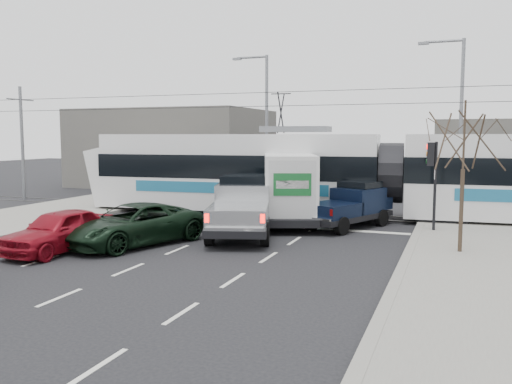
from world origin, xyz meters
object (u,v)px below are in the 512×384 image
(street_lamp_near, at_px, (457,114))
(tram, at_px, (390,175))
(navy_pickup, at_px, (351,205))
(street_lamp_far, at_px, (264,118))
(red_car, at_px, (60,230))
(box_truck, at_px, (289,190))
(silver_pickup, at_px, (243,206))
(traffic_signal, at_px, (432,167))
(bare_tree, at_px, (464,142))
(green_car, at_px, (133,225))

(street_lamp_near, xyz_separation_m, tram, (-2.87, -4.34, -2.97))
(street_lamp_near, relative_size, navy_pickup, 1.80)
(street_lamp_near, xyz_separation_m, navy_pickup, (-4.16, -7.19, -4.13))
(street_lamp_far, distance_m, red_car, 18.22)
(box_truck, bearing_deg, silver_pickup, -129.37)
(navy_pickup, bearing_deg, traffic_signal, 18.47)
(navy_pickup, bearing_deg, tram, 89.48)
(bare_tree, relative_size, green_car, 0.92)
(silver_pickup, distance_m, green_car, 4.58)
(box_truck, relative_size, green_car, 1.24)
(bare_tree, distance_m, silver_pickup, 8.81)
(tram, xyz_separation_m, navy_pickup, (-1.29, -2.84, -1.17))
(green_car, relative_size, red_car, 1.24)
(street_lamp_far, relative_size, navy_pickup, 1.80)
(bare_tree, distance_m, navy_pickup, 6.80)
(bare_tree, relative_size, tram, 0.17)
(box_truck, bearing_deg, tram, 15.81)
(traffic_signal, xyz_separation_m, street_lamp_near, (0.84, 7.50, 2.37))
(traffic_signal, bearing_deg, red_car, -145.46)
(tram, distance_m, silver_pickup, 7.91)
(street_lamp_near, bearing_deg, navy_pickup, -120.08)
(box_truck, bearing_deg, navy_pickup, -17.88)
(silver_pickup, xyz_separation_m, green_car, (-2.93, -3.50, -0.41))
(traffic_signal, bearing_deg, box_truck, 177.96)
(street_lamp_near, distance_m, box_truck, 10.69)
(navy_pickup, bearing_deg, bare_tree, -20.22)
(red_car, bearing_deg, navy_pickup, 49.43)
(street_lamp_far, height_order, navy_pickup, street_lamp_far)
(street_lamp_far, bearing_deg, bare_tree, -48.88)
(street_lamp_near, relative_size, tram, 0.30)
(bare_tree, relative_size, street_lamp_far, 0.56)
(box_truck, xyz_separation_m, green_car, (-3.98, -6.47, -0.81))
(silver_pickup, height_order, red_car, silver_pickup)
(traffic_signal, distance_m, street_lamp_near, 7.91)
(bare_tree, xyz_separation_m, tram, (-3.16, 7.16, -1.65))
(street_lamp_near, height_order, green_car, street_lamp_near)
(silver_pickup, bearing_deg, navy_pickup, 21.32)
(traffic_signal, relative_size, green_car, 0.66)
(bare_tree, bearing_deg, street_lamp_near, 91.42)
(bare_tree, bearing_deg, traffic_signal, 105.76)
(street_lamp_far, distance_m, silver_pickup, 13.34)
(bare_tree, xyz_separation_m, street_lamp_far, (-11.79, 13.50, 1.32))
(traffic_signal, xyz_separation_m, box_truck, (-6.13, 0.22, -1.18))
(tram, relative_size, silver_pickup, 4.38)
(silver_pickup, relative_size, red_car, 1.56)
(bare_tree, xyz_separation_m, box_truck, (-7.26, 4.22, -2.23))
(red_car, bearing_deg, street_lamp_far, 90.80)
(tram, relative_size, green_car, 5.50)
(navy_pickup, relative_size, green_car, 0.92)
(street_lamp_near, xyz_separation_m, red_car, (-12.68, -15.65, -4.37))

